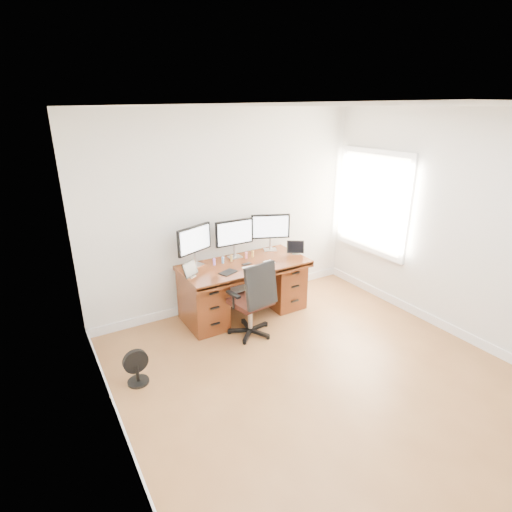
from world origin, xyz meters
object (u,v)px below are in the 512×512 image
office_chair (253,312)px  floor_fan (137,368)px  desk (244,286)px  monitor_center (234,234)px  keyboard (254,267)px

office_chair → floor_fan: office_chair is taller
desk → monitor_center: monitor_center is taller
monitor_center → keyboard: size_ratio=1.92×
desk → office_chair: 0.59m
floor_fan → monitor_center: monitor_center is taller
desk → floor_fan: bearing=-155.7°
floor_fan → keyboard: (1.71, 0.52, 0.57)m
office_chair → desk: bearing=62.8°
desk → office_chair: (-0.19, -0.56, -0.07)m
office_chair → floor_fan: 1.52m
desk → monitor_center: bearing=90.0°
desk → monitor_center: size_ratio=3.09×
office_chair → keyboard: 0.58m
floor_fan → keyboard: bearing=14.4°
office_chair → keyboard: size_ratio=3.46×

